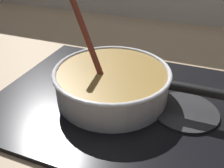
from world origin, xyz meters
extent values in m
cube|color=#9E8466|center=(0.00, 0.00, -0.02)|extent=(2.40, 1.60, 0.04)
cube|color=black|center=(-0.02, 0.09, 0.01)|extent=(0.56, 0.48, 0.01)
torus|color=#592D0C|center=(-0.02, 0.09, 0.02)|extent=(0.16, 0.16, 0.01)
cylinder|color=#262628|center=(0.16, 0.09, 0.01)|extent=(0.15, 0.15, 0.01)
cylinder|color=silver|center=(-0.02, 0.09, 0.05)|extent=(0.27, 0.27, 0.07)
cylinder|color=olive|center=(-0.02, 0.09, 0.05)|extent=(0.26, 0.26, 0.07)
torus|color=silver|center=(-0.02, 0.09, 0.08)|extent=(0.28, 0.28, 0.01)
cylinder|color=black|center=(0.20, 0.09, 0.08)|extent=(0.16, 0.02, 0.02)
cylinder|color=#E5CC7A|center=(-0.02, 0.09, 0.07)|extent=(0.03, 0.03, 0.01)
cylinder|color=#EDD88C|center=(-0.05, 0.12, 0.07)|extent=(0.03, 0.03, 0.01)
cylinder|color=beige|center=(-0.01, 0.20, 0.07)|extent=(0.03, 0.03, 0.01)
cylinder|color=beige|center=(0.02, 0.13, 0.07)|extent=(0.04, 0.04, 0.01)
cylinder|color=beige|center=(0.02, 0.08, 0.07)|extent=(0.03, 0.03, 0.01)
cylinder|color=#E5CC7A|center=(-0.11, 0.15, 0.07)|extent=(0.03, 0.03, 0.01)
cylinder|color=beige|center=(-0.05, 0.19, 0.07)|extent=(0.03, 0.03, 0.01)
cylinder|color=#E5CC7A|center=(-0.09, 0.05, 0.07)|extent=(0.03, 0.03, 0.01)
cylinder|color=maroon|center=(-0.08, 0.10, 0.17)|extent=(0.13, 0.08, 0.20)
cube|color=brown|center=(-0.03, 0.07, 0.07)|extent=(0.05, 0.05, 0.01)
camera|label=1|loc=(0.17, -0.38, 0.37)|focal=39.53mm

